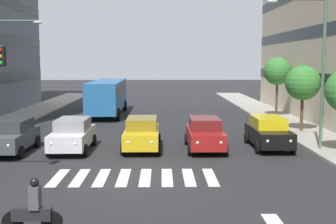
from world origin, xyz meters
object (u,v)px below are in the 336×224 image
Objects in this scene: car_4 at (12,136)px; bus_behind_traffic at (108,94)px; car_1 at (205,133)px; car_2 at (142,133)px; car_3 at (73,134)px; street_lamp_left at (315,58)px; street_tree_2 at (277,71)px; motorcycle_with_rider at (33,210)px; street_tree_1 at (303,83)px; car_0 at (268,132)px.

car_4 is 0.42× the size of bus_behind_traffic.
car_1 is 1.00× the size of car_2.
car_3 is (3.68, 0.31, 0.00)m from car_2.
car_1 is at bearing -5.35° from street_lamp_left.
street_tree_2 is (-17.43, -13.45, 3.02)m from car_4.
street_lamp_left is at bearing -179.78° from car_4.
car_3 is (7.08, 0.21, 0.00)m from car_1.
car_3 is at bearing -84.26° from motorcycle_with_rider.
bus_behind_traffic is at bearing -90.00° from car_3.
car_1 is 3.40m from car_2.
car_2 is 11.91m from street_tree_1.
street_tree_1 is (-3.45, -5.05, 2.43)m from car_0.
car_0 is 15.10m from motorcycle_with_rider.
car_0 is at bearing -128.95° from motorcycle_with_rider.
street_lamp_left is 1.60× the size of street_tree_2.
bus_behind_traffic is 26.73m from motorcycle_with_rider.
street_tree_1 is at bearing 87.87° from street_tree_2.
street_tree_1 is at bearing -142.22° from car_1.
street_tree_2 is at bearing -96.99° from street_lamp_left.
street_lamp_left is (-15.79, -0.06, 4.06)m from car_4.
car_2 is 3.69m from car_3.
car_4 is (13.71, 0.95, 0.00)m from car_0.
street_tree_1 is at bearing -160.72° from car_4.
car_3 is (10.61, 0.57, 0.00)m from car_0.
bus_behind_traffic is (3.68, -15.20, 0.97)m from car_2.
car_3 is 3.11m from car_4.
street_tree_1 reaches higher than bus_behind_traffic.
car_0 is 1.00× the size of car_3.
car_1 is 1.00× the size of car_4.
car_2 is 0.90× the size of street_tree_2.
street_tree_2 reaches higher than car_3.
street_tree_2 reaches higher than car_1.
car_4 is at bearing 5.79° from car_2.
car_3 is 15.34m from street_tree_1.
car_3 is 1.03× the size of street_tree_1.
bus_behind_traffic reaches higher than motorcycle_with_rider.
street_tree_2 is (-7.26, -12.86, 3.02)m from car_1.
street_lamp_left is (-12.70, 15.82, 3.08)m from bus_behind_traffic.
bus_behind_traffic is 17.25m from street_tree_1.
car_2 is 1.00× the size of car_3.
car_0 is at bearing -23.11° from street_lamp_left.
street_tree_1 is (-17.15, -6.00, 2.43)m from car_4.
car_2 is 15.67m from bus_behind_traffic.
car_3 is at bearing 4.80° from car_2.
car_1 is at bearing 178.34° from car_2.
street_tree_1 is (-14.06, -5.62, 2.43)m from car_3.
motorcycle_with_rider is 0.35× the size of street_tree_2.
street_lamp_left reaches higher than car_0.
car_0 is at bearing 125.40° from bus_behind_traffic.
bus_behind_traffic is (10.61, -14.93, 0.97)m from car_0.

